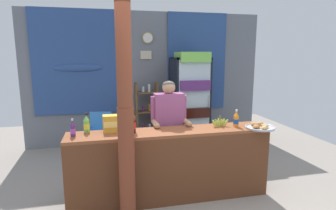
{
  "coord_description": "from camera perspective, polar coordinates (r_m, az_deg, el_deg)",
  "views": [
    {
      "loc": [
        -0.94,
        -3.02,
        1.96
      ],
      "look_at": [
        -0.04,
        0.89,
        1.23
      ],
      "focal_mm": 29.66,
      "sensor_mm": 36.0,
      "label": 1
    }
  ],
  "objects": [
    {
      "name": "ground_plane",
      "position": [
        4.77,
        -0.51,
        -13.99
      ],
      "size": [
        7.96,
        7.96,
        0.0
      ],
      "primitive_type": "plane",
      "color": "gray"
    },
    {
      "name": "back_wall_curtained",
      "position": [
        6.21,
        -4.77,
        5.91
      ],
      "size": [
        5.21,
        0.22,
        2.88
      ],
      "color": "slate",
      "rests_on": "ground"
    },
    {
      "name": "stall_counter",
      "position": [
        3.75,
        0.79,
        -11.37
      ],
      "size": [
        2.7,
        0.47,
        0.96
      ],
      "color": "brown",
      "rests_on": "ground"
    },
    {
      "name": "timber_post",
      "position": [
        3.15,
        -8.75,
        -1.5
      ],
      "size": [
        0.21,
        0.19,
        2.76
      ],
      "color": "brown",
      "rests_on": "ground"
    },
    {
      "name": "drink_fridge",
      "position": [
        5.85,
        4.55,
        1.89
      ],
      "size": [
        0.73,
        0.76,
        2.02
      ],
      "color": "black",
      "rests_on": "ground"
    },
    {
      "name": "bottle_shelf_rack",
      "position": [
        5.98,
        -4.43,
        -1.74
      ],
      "size": [
        0.48,
        0.28,
        1.38
      ],
      "color": "brown",
      "rests_on": "ground"
    },
    {
      "name": "plastic_lawn_chair",
      "position": [
        5.55,
        -13.77,
        -5.34
      ],
      "size": [
        0.52,
        0.52,
        0.86
      ],
      "color": "#3884D6",
      "rests_on": "ground"
    },
    {
      "name": "shopkeeper",
      "position": [
        4.1,
        0.18,
        -3.16
      ],
      "size": [
        0.54,
        0.42,
        1.59
      ],
      "color": "#28282D",
      "rests_on": "ground"
    },
    {
      "name": "soda_bottle_cola",
      "position": [
        3.61,
        -7.4,
        -3.62
      ],
      "size": [
        0.1,
        0.1,
        0.32
      ],
      "color": "black",
      "rests_on": "stall_counter"
    },
    {
      "name": "soda_bottle_lime_soda",
      "position": [
        3.77,
        -16.4,
        -3.79
      ],
      "size": [
        0.08,
        0.08,
        0.26
      ],
      "color": "#75C64C",
      "rests_on": "stall_counter"
    },
    {
      "name": "soda_bottle_orange_soda",
      "position": [
        4.01,
        13.81,
        -2.91
      ],
      "size": [
        0.07,
        0.07,
        0.24
      ],
      "color": "orange",
      "rests_on": "stall_counter"
    },
    {
      "name": "soda_bottle_grape_soda",
      "position": [
        3.63,
        -18.99,
        -4.69
      ],
      "size": [
        0.06,
        0.06,
        0.22
      ],
      "color": "#56286B",
      "rests_on": "stall_counter"
    },
    {
      "name": "snack_box_choco_powder",
      "position": [
        3.72,
        -11.76,
        -3.73
      ],
      "size": [
        0.19,
        0.15,
        0.22
      ],
      "color": "gold",
      "rests_on": "stall_counter"
    },
    {
      "name": "pastry_tray",
      "position": [
        4.03,
        18.37,
        -4.27
      ],
      "size": [
        0.41,
        0.41,
        0.07
      ],
      "color": "#BCBCC1",
      "rests_on": "stall_counter"
    },
    {
      "name": "banana_bunch",
      "position": [
        3.98,
        10.62,
        -3.57
      ],
      "size": [
        0.26,
        0.06,
        0.16
      ],
      "color": "#B7C647",
      "rests_on": "stall_counter"
    }
  ]
}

